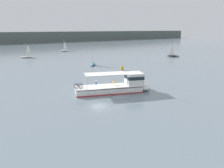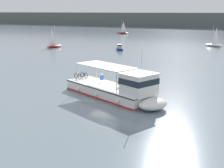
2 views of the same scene
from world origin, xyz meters
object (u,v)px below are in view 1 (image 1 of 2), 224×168
(sailboat_horizon_east, at_px, (93,63))
(channel_buoy, at_px, (122,68))
(ferry_main, at_px, (118,86))
(sailboat_mid_channel, at_px, (64,50))
(sailboat_off_bow, at_px, (173,55))
(sailboat_horizon_west, at_px, (27,56))

(sailboat_horizon_east, relative_size, channel_buoy, 3.86)
(ferry_main, height_order, sailboat_horizon_east, sailboat_horizon_east)
(sailboat_mid_channel, xyz_separation_m, sailboat_off_bow, (24.76, -42.33, 0.00))
(sailboat_horizon_west, xyz_separation_m, sailboat_horizon_east, (10.48, -28.08, 0.00))
(sailboat_horizon_west, relative_size, sailboat_mid_channel, 1.00)
(ferry_main, bearing_deg, sailboat_horizon_east, 67.04)
(ferry_main, bearing_deg, sailboat_mid_channel, 72.68)
(sailboat_off_bow, height_order, channel_buoy, sailboat_off_bow)
(sailboat_horizon_west, bearing_deg, sailboat_mid_channel, 33.39)
(sailboat_mid_channel, bearing_deg, sailboat_off_bow, -59.68)
(sailboat_horizon_east, bearing_deg, channel_buoy, -80.99)
(sailboat_horizon_west, bearing_deg, channel_buoy, -72.68)
(sailboat_horizon_west, bearing_deg, sailboat_horizon_east, -69.54)
(ferry_main, distance_m, sailboat_mid_channel, 71.05)
(sailboat_horizon_east, bearing_deg, sailboat_off_bow, -1.18)
(sailboat_off_bow, bearing_deg, ferry_main, -150.96)
(sailboat_horizon_west, relative_size, sailboat_off_bow, 1.00)
(ferry_main, relative_size, sailboat_horizon_east, 2.40)
(ferry_main, relative_size, sailboat_off_bow, 2.40)
(sailboat_horizon_west, relative_size, channel_buoy, 3.86)
(sailboat_horizon_west, distance_m, sailboat_off_bow, 53.67)
(sailboat_horizon_east, distance_m, channel_buoy, 11.39)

